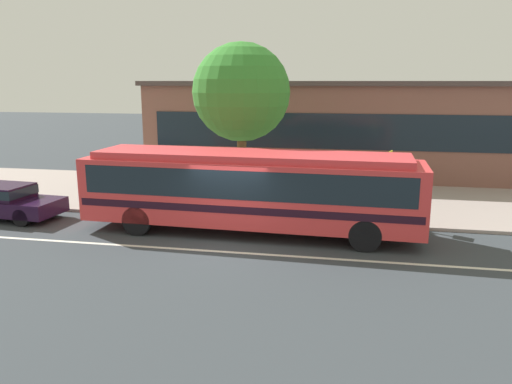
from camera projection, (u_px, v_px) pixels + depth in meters
name	position (u px, v px, depth m)	size (l,w,h in m)	color
ground_plane	(228.00, 244.00, 16.01)	(120.00, 120.00, 0.00)	#363C41
sidewalk_slab	(264.00, 196.00, 22.38)	(60.00, 8.00, 0.12)	#A0918B
lane_stripe_center	(222.00, 252.00, 15.24)	(56.00, 0.16, 0.01)	silver
transit_bus	(250.00, 187.00, 16.82)	(11.47, 2.89, 2.78)	#DD373A
pedestrian_waiting_near_sign	(188.00, 179.00, 20.88)	(0.41, 0.41, 1.62)	#2B2E4F
pedestrian_walking_along_curb	(309.00, 188.00, 18.94)	(0.37, 0.37, 1.70)	#74645B
bus_stop_sign	(389.00, 177.00, 17.80)	(0.17, 0.43, 2.57)	gray
street_tree_near_stop	(241.00, 93.00, 20.15)	(3.97, 3.97, 6.52)	brown
station_building	(342.00, 127.00, 28.02)	(21.10, 7.80, 5.10)	brown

